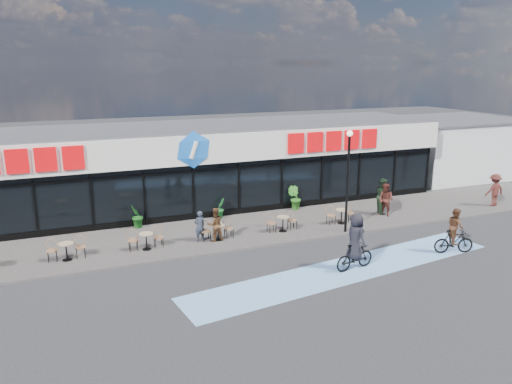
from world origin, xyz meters
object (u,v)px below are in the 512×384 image
Objects in this scene: patron_right at (215,224)px; pedestrian_c at (494,190)px; pedestrian_a at (386,200)px; cyclist_a at (355,247)px; cyclist_b at (454,235)px; lamp_post at (348,172)px; potted_plant_mid at (220,208)px; pedestrian_b at (383,196)px; patron_left at (200,226)px; potted_plant_right at (294,198)px; potted_plant_left at (137,216)px.

patron_right is 16.44m from pedestrian_c.
cyclist_a is (-5.33, -5.33, -0.01)m from pedestrian_a.
cyclist_a is at bearing 130.01° from patron_right.
lamp_post is at bearing 127.18° from cyclist_b.
potted_plant_mid is 0.55× the size of pedestrian_b.
pedestrian_a is 0.95× the size of pedestrian_c.
potted_plant_mid is 3.47m from patron_right.
pedestrian_a is 0.51m from pedestrian_b.
pedestrian_b is 5.91m from cyclist_b.
pedestrian_c reaches higher than patron_left.
lamp_post is at bearing 132.61° from pedestrian_b.
pedestrian_b reaches higher than patron_left.
patron_left is (-6.28, -3.04, 0.06)m from potted_plant_right.
potted_plant_mid is at bearing 87.56° from pedestrian_b.
pedestrian_a reaches higher than potted_plant_mid.
lamp_post is 4.20m from pedestrian_a.
potted_plant_mid is 8.79m from pedestrian_a.
lamp_post is 2.55× the size of pedestrian_b.
patron_right is (-5.61, -3.26, 0.13)m from potted_plant_right.
patron_left is 10.38m from pedestrian_b.
cyclist_a reaches higher than potted_plant_right.
lamp_post is 6.66m from patron_right.
potted_plant_right is 6.49m from patron_right.
pedestrian_c reaches higher than patron_right.
potted_plant_left is 0.92× the size of potted_plant_right.
patron_right is 0.82× the size of pedestrian_b.
pedestrian_b reaches higher than patron_right.
pedestrian_a is (10.23, 0.12, 0.16)m from patron_left.
cyclist_b reaches higher than pedestrian_a.
potted_plant_left is 0.69× the size of pedestrian_a.
patron_right is 9.56m from pedestrian_a.
patron_left is (-6.87, 1.34, -2.21)m from lamp_post.
potted_plant_right reaches higher than potted_plant_left.
potted_plant_mid is 0.57× the size of pedestrian_c.
potted_plant_right is 0.74× the size of pedestrian_a.
lamp_post is 10.46m from pedestrian_c.
cyclist_b is at bearing -25.66° from pedestrian_a.
pedestrian_b reaches higher than potted_plant_mid.
pedestrian_a is 0.75× the size of cyclist_a.
patron_left is at bearing 133.25° from cyclist_a.
lamp_post is 2.11× the size of cyclist_a.
pedestrian_a is (9.56, 0.33, 0.09)m from patron_right.
potted_plant_mid is 0.82× the size of potted_plant_right.
lamp_post is at bearing 155.93° from patron_left.
patron_right is (0.67, -0.21, 0.07)m from patron_left.
pedestrian_b is 7.98m from cyclist_a.
cyclist_b is (2.98, -3.93, -2.19)m from lamp_post.
potted_plant_mid is (4.29, 0.02, -0.07)m from potted_plant_left.
cyclist_b is at bearing 150.91° from patron_right.
pedestrian_b is (8.43, -2.40, 0.43)m from potted_plant_mid.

